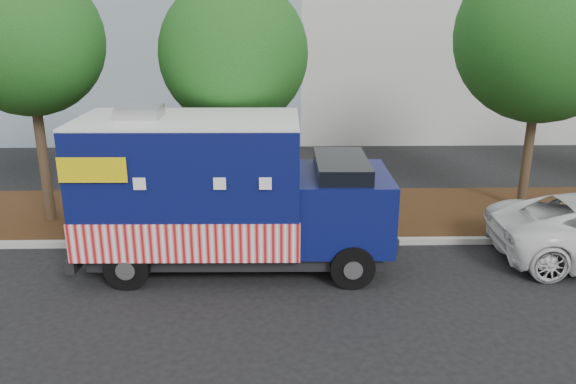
{
  "coord_description": "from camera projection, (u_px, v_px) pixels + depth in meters",
  "views": [
    {
      "loc": [
        0.94,
        -11.34,
        5.48
      ],
      "look_at": [
        1.2,
        0.6,
        1.63
      ],
      "focal_mm": 35.0,
      "sensor_mm": 36.0,
      "label": 1
    }
  ],
  "objects": [
    {
      "name": "ground",
      "position": [
        235.0,
        270.0,
        12.46
      ],
      "size": [
        120.0,
        120.0,
        0.0
      ],
      "primitive_type": "plane",
      "color": "black",
      "rests_on": "ground"
    },
    {
      "name": "curb",
      "position": [
        238.0,
        243.0,
        13.76
      ],
      "size": [
        120.0,
        0.18,
        0.15
      ],
      "primitive_type": "cube",
      "color": "#9E9E99",
      "rests_on": "ground"
    },
    {
      "name": "mulch_strip",
      "position": [
        243.0,
        213.0,
        15.76
      ],
      "size": [
        120.0,
        4.0,
        0.15
      ],
      "primitive_type": "cube",
      "color": "#321F0E",
      "rests_on": "ground"
    },
    {
      "name": "tree_a",
      "position": [
        27.0,
        41.0,
        13.68
      ],
      "size": [
        3.7,
        3.7,
        6.66
      ],
      "color": "#38281C",
      "rests_on": "ground"
    },
    {
      "name": "tree_b",
      "position": [
        234.0,
        54.0,
        14.25
      ],
      "size": [
        3.8,
        3.8,
        6.35
      ],
      "color": "#38281C",
      "rests_on": "ground"
    },
    {
      "name": "tree_c",
      "position": [
        543.0,
        35.0,
        14.63
      ],
      "size": [
        4.58,
        4.58,
        7.18
      ],
      "color": "#38281C",
      "rests_on": "ground"
    },
    {
      "name": "sign_post",
      "position": [
        173.0,
        192.0,
        13.99
      ],
      "size": [
        0.06,
        0.06,
        2.4
      ],
      "primitive_type": "cube",
      "color": "#473828",
      "rests_on": "ground"
    },
    {
      "name": "food_truck",
      "position": [
        219.0,
        196.0,
        12.27
      ],
      "size": [
        6.88,
        2.7,
        3.6
      ],
      "rotation": [
        0.0,
        0.0,
        -0.02
      ],
      "color": "black",
      "rests_on": "ground"
    }
  ]
}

